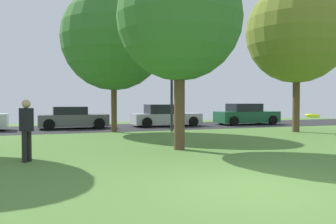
% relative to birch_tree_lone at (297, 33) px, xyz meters
% --- Properties ---
extents(ground_plane, '(44.00, 44.00, 0.00)m').
position_rel_birch_tree_lone_xyz_m(ground_plane, '(-9.08, -9.66, -5.28)').
color(ground_plane, '#547F38').
extents(road_strip, '(44.00, 6.40, 0.01)m').
position_rel_birch_tree_lone_xyz_m(road_strip, '(-9.08, 6.34, -5.28)').
color(road_strip, '#28282B').
rests_on(road_strip, ground_plane).
extents(birch_tree_lone, '(5.36, 5.36, 7.97)m').
position_rel_birch_tree_lone_xyz_m(birch_tree_lone, '(0.00, 0.00, 0.00)').
color(birch_tree_lone, brown).
rests_on(birch_tree_lone, ground_plane).
extents(oak_tree_right, '(5.52, 5.52, 7.73)m').
position_rel_birch_tree_lone_xyz_m(oak_tree_right, '(-9.16, 3.26, -0.31)').
color(oak_tree_right, brown).
rests_on(oak_tree_right, ground_plane).
extents(maple_tree_near, '(4.29, 4.29, 6.64)m').
position_rel_birch_tree_lone_xyz_m(maple_tree_near, '(-8.40, -4.14, -0.80)').
color(maple_tree_near, brown).
rests_on(maple_tree_near, ground_plane).
extents(person_catcher, '(0.38, 0.38, 1.71)m').
position_rel_birch_tree_lone_xyz_m(person_catcher, '(-13.25, -5.00, -4.34)').
color(person_catcher, black).
rests_on(person_catcher, ground_plane).
extents(frisbee_disc, '(0.38, 0.38, 0.09)m').
position_rel_birch_tree_lone_xyz_m(frisbee_disc, '(-8.03, -10.02, -3.89)').
color(frisbee_disc, yellow).
extents(parked_car_grey, '(4.03, 1.98, 1.31)m').
position_rel_birch_tree_lone_xyz_m(parked_car_grey, '(-11.02, 6.48, -4.67)').
color(parked_car_grey, slate).
rests_on(parked_car_grey, ground_plane).
extents(parked_car_silver, '(4.46, 1.98, 1.42)m').
position_rel_birch_tree_lone_xyz_m(parked_car_silver, '(-5.16, 6.37, -4.64)').
color(parked_car_silver, '#B7B7BC').
rests_on(parked_car_silver, ground_plane).
extents(parked_car_green, '(4.41, 1.95, 1.46)m').
position_rel_birch_tree_lone_xyz_m(parked_car_green, '(0.72, 5.96, -4.61)').
color(parked_car_green, '#195633').
rests_on(parked_car_green, ground_plane).
extents(street_lamp_post, '(0.14, 0.14, 4.50)m').
position_rel_birch_tree_lone_xyz_m(street_lamp_post, '(-6.15, 2.54, -3.03)').
color(street_lamp_post, '#2D2D33').
rests_on(street_lamp_post, ground_plane).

